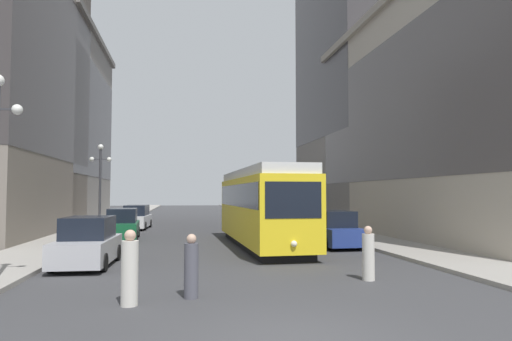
# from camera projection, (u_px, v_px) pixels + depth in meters

# --- Properties ---
(sidewalk_left) EXTENTS (3.23, 120.00, 0.15)m
(sidewalk_left) POSITION_uv_depth(u_px,v_px,m) (119.00, 219.00, 46.13)
(sidewalk_left) COLOR gray
(sidewalk_left) RESTS_ON ground
(sidewalk_right) EXTENTS (3.23, 120.00, 0.15)m
(sidewalk_right) POSITION_uv_depth(u_px,v_px,m) (279.00, 218.00, 48.87)
(sidewalk_right) COLOR gray
(sidewalk_right) RESTS_ON ground
(streetcar) EXTENTS (2.95, 12.51, 3.89)m
(streetcar) POSITION_uv_depth(u_px,v_px,m) (261.00, 205.00, 23.03)
(streetcar) COLOR black
(streetcar) RESTS_ON ground
(transit_bus) EXTENTS (2.75, 11.96, 3.45)m
(transit_bus) POSITION_uv_depth(u_px,v_px,m) (273.00, 203.00, 36.72)
(transit_bus) COLOR black
(transit_bus) RESTS_ON ground
(parked_car_left_near) EXTENTS (2.00, 4.32, 1.82)m
(parked_car_left_near) POSITION_uv_depth(u_px,v_px,m) (88.00, 243.00, 16.67)
(parked_car_left_near) COLOR black
(parked_car_left_near) RESTS_ON ground
(parked_car_left_mid) EXTENTS (2.10, 5.08, 1.82)m
(parked_car_left_mid) POSITION_uv_depth(u_px,v_px,m) (136.00, 218.00, 34.60)
(parked_car_left_mid) COLOR black
(parked_car_left_mid) RESTS_ON ground
(parked_car_right_far) EXTENTS (2.03, 4.62, 1.82)m
(parked_car_right_far) POSITION_uv_depth(u_px,v_px,m) (333.00, 230.00, 22.89)
(parked_car_right_far) COLOR black
(parked_car_right_far) RESTS_ON ground
(parked_car_left_far) EXTENTS (2.07, 4.59, 1.82)m
(parked_car_left_far) POSITION_uv_depth(u_px,v_px,m) (122.00, 225.00, 26.37)
(parked_car_left_far) COLOR black
(parked_car_left_far) RESTS_ON ground
(pedestrian_crossing_near) EXTENTS (0.37, 0.37, 1.64)m
(pedestrian_crossing_near) POSITION_uv_depth(u_px,v_px,m) (191.00, 268.00, 11.54)
(pedestrian_crossing_near) COLOR #4C4C56
(pedestrian_crossing_near) RESTS_ON ground
(pedestrian_crossing_far) EXTENTS (0.40, 0.40, 1.81)m
(pedestrian_crossing_far) POSITION_uv_depth(u_px,v_px,m) (130.00, 270.00, 10.77)
(pedestrian_crossing_far) COLOR beige
(pedestrian_crossing_far) RESTS_ON ground
(pedestrian_on_sidewalk) EXTENTS (0.37, 0.37, 1.67)m
(pedestrian_on_sidewalk) POSITION_uv_depth(u_px,v_px,m) (368.00, 255.00, 13.93)
(pedestrian_on_sidewalk) COLOR beige
(pedestrian_on_sidewalk) RESTS_ON ground
(lamp_post_left_far) EXTENTS (1.41, 0.36, 5.82)m
(lamp_post_left_far) POSITION_uv_depth(u_px,v_px,m) (100.00, 175.00, 29.69)
(lamp_post_left_far) COLOR #333338
(lamp_post_left_far) RESTS_ON sidewalk_left
(building_left_corner) EXTENTS (15.27, 18.20, 17.56)m
(building_left_corner) POSITION_uv_depth(u_px,v_px,m) (13.00, 124.00, 41.02)
(building_left_corner) COLOR gray
(building_left_corner) RESTS_ON ground
(building_right_corner) EXTENTS (12.65, 22.80, 14.56)m
(building_right_corner) POSITION_uv_depth(u_px,v_px,m) (472.00, 118.00, 28.52)
(building_right_corner) COLOR #A89E8E
(building_right_corner) RESTS_ON ground
(building_right_midblock) EXTENTS (15.39, 16.03, 31.07)m
(building_right_midblock) POSITION_uv_depth(u_px,v_px,m) (392.00, 52.00, 42.42)
(building_right_midblock) COLOR slate
(building_right_midblock) RESTS_ON ground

